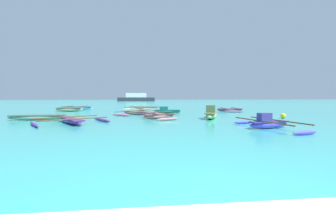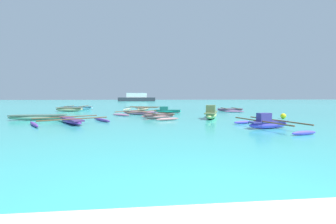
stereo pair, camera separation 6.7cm
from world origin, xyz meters
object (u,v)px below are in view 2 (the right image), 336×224
Objects in this scene: moored_boat_5 at (143,109)px; moored_boat_10 at (230,110)px; moored_boat_3 at (268,123)px; moored_boat_4 at (77,108)px; moored_boat_7 at (69,109)px; moored_boat_2 at (38,117)px; moored_boat_0 at (167,110)px; moored_boat_8 at (159,116)px; distant_ferry at (137,98)px; moored_boat_6 at (71,121)px; mooring_buoy_1 at (283,116)px; moored_boat_9 at (211,114)px; moored_boat_1 at (137,113)px.

moored_boat_5 is 10.38m from moored_boat_10.
moored_boat_3 is 17.81m from moored_boat_5.
moored_boat_4 is 0.90× the size of moored_boat_10.
moored_boat_5 is 1.60× the size of moored_boat_7.
moored_boat_0 is at bearing 30.90° from moored_boat_2.
moored_boat_8 reaches higher than moored_boat_10.
distant_ferry is (-3.99, 67.15, 1.01)m from moored_boat_8.
moored_boat_8 is at bearing 80.10° from moored_boat_6.
mooring_buoy_1 is at bearing -29.37° from moored_boat_0.
moored_boat_4 is at bearing 91.74° from moored_boat_2.
moored_boat_3 is 1.50× the size of moored_boat_7.
moored_boat_4 is at bearing 118.00° from moored_boat_3.
moored_boat_7 is 0.68× the size of moored_boat_10.
moored_boat_9 is 67.78m from distant_ferry.
moored_boat_3 is 23.62m from moored_boat_4.
moored_boat_4 is at bearing 162.55° from moored_boat_6.
moored_boat_4 is 18.93m from moored_boat_10.
distant_ferry is (4.77, 67.19, 1.00)m from moored_boat_2.
moored_boat_1 is at bearing 29.75° from moored_boat_2.
moored_boat_4 is at bearing -95.89° from distant_ferry.
moored_boat_10 is (8.80, 8.03, -0.03)m from moored_boat_8.
moored_boat_7 reaches higher than moored_boat_10.
moored_boat_2 is 10.15× the size of mooring_buoy_1.
moored_boat_5 reaches higher than moored_boat_1.
moored_boat_1 is at bearing -88.05° from distant_ferry.
moored_boat_3 is (14.19, -5.82, 0.06)m from moored_boat_2.
moored_boat_7 is 21.74m from mooring_buoy_1.
moored_boat_9 reaches higher than moored_boat_1.
moored_boat_4 is (-10.91, 5.78, 0.02)m from moored_boat_0.
moored_boat_10 is 8.94m from mooring_buoy_1.
moored_boat_8 reaches higher than moored_boat_2.
moored_boat_9 reaches higher than moored_boat_7.
moored_boat_1 is 0.91× the size of moored_boat_5.
moored_boat_5 reaches higher than moored_boat_6.
moored_boat_7 is at bearing 122.91° from moored_boat_3.
moored_boat_3 is 1.13× the size of moored_boat_4.
moored_boat_0 is 0.67× the size of moored_boat_10.
moored_boat_1 is at bearing 155.57° from mooring_buoy_1.
distant_ferry reaches higher than moored_boat_6.
moored_boat_9 is 8.86× the size of mooring_buoy_1.
moored_boat_8 is at bearing -129.16° from moored_boat_10.
moored_boat_0 is 0.62× the size of moored_boat_5.
moored_boat_5 is at bearing 133.19° from mooring_buoy_1.
moored_boat_3 is 0.35× the size of distant_ferry.
moored_boat_7 is at bearing -95.55° from distant_ferry.
distant_ferry is (-12.78, 59.12, 1.04)m from moored_boat_10.
moored_boat_1 is 62.89m from distant_ferry.
moored_boat_2 is 0.31× the size of distant_ferry.
moored_boat_7 is 0.86× the size of moored_boat_9.
moored_boat_7 is at bearing 177.73° from moored_boat_0.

